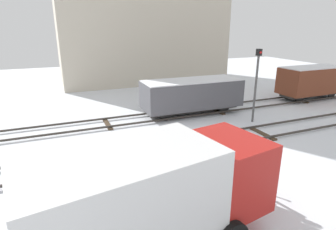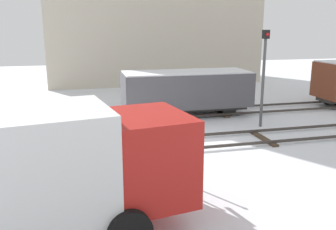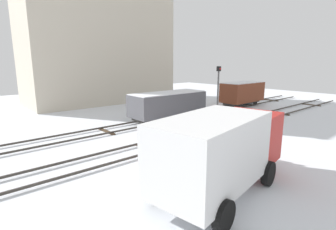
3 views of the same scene
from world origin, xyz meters
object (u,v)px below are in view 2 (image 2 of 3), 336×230
freight_car_back_track (186,90)px  rail_worker (168,155)px  delivery_truck (41,168)px  switch_lever_frame (158,172)px  signal_post (264,69)px

freight_car_back_track → rail_worker: bearing=-109.5°
delivery_truck → freight_car_back_track: (5.86, 9.59, -0.31)m
delivery_truck → switch_lever_frame: bearing=30.0°
signal_post → freight_car_back_track: bearing=133.7°
switch_lever_frame → signal_post: (5.56, 4.54, 2.25)m
switch_lever_frame → delivery_truck: bearing=-135.5°
switch_lever_frame → delivery_truck: delivery_truck is taller
delivery_truck → signal_post: 10.93m
freight_car_back_track → switch_lever_frame: bearing=-112.0°
switch_lever_frame → signal_post: 7.52m
rail_worker → freight_car_back_track: (2.90, 7.99, 0.25)m
switch_lever_frame → freight_car_back_track: freight_car_back_track is taller
switch_lever_frame → delivery_truck: size_ratio=0.23×
switch_lever_frame → freight_car_back_track: (2.99, 7.23, 1.01)m
rail_worker → freight_car_back_track: freight_car_back_track is taller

